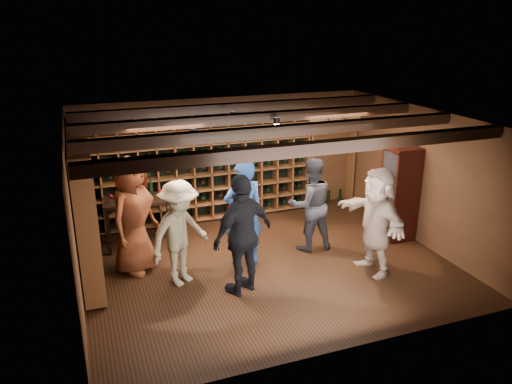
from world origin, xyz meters
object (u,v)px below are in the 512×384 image
object	(u,v)px
display_cabinet	(399,195)
guest_khaki	(180,233)
man_grey_suit	(310,204)
guest_woman_black	(243,235)
tasting_table	(138,205)
guest_beige	(376,221)
guest_red_floral	(133,215)
man_blue_shirt	(244,213)

from	to	relation	value
display_cabinet	guest_khaki	world-z (taller)	display_cabinet
man_grey_suit	guest_woman_black	size ratio (longest dim) A/B	0.91
guest_woman_black	tasting_table	xyz separation A→B (m)	(-1.26, 2.19, -0.14)
guest_khaki	guest_beige	world-z (taller)	guest_beige
display_cabinet	guest_red_floral	size ratio (longest dim) A/B	0.89
display_cabinet	guest_woman_black	bearing A→B (deg)	-165.41
man_grey_suit	tasting_table	distance (m)	3.10
man_grey_suit	guest_beige	bearing A→B (deg)	121.12
guest_red_floral	tasting_table	bearing A→B (deg)	31.56
man_grey_suit	man_blue_shirt	bearing A→B (deg)	9.59
man_blue_shirt	guest_woman_black	world-z (taller)	guest_woman_black
tasting_table	guest_red_floral	bearing A→B (deg)	-97.30
tasting_table	man_grey_suit	bearing A→B (deg)	-18.42
guest_red_floral	guest_woman_black	bearing A→B (deg)	-88.26
guest_beige	display_cabinet	bearing A→B (deg)	128.19
guest_khaki	guest_beige	xyz separation A→B (m)	(3.06, -0.71, 0.04)
man_blue_shirt	guest_khaki	bearing A→B (deg)	13.13
display_cabinet	guest_red_floral	bearing A→B (deg)	175.58
display_cabinet	tasting_table	bearing A→B (deg)	164.20
display_cabinet	guest_khaki	bearing A→B (deg)	-175.96
guest_khaki	tasting_table	xyz separation A→B (m)	(-0.42, 1.61, -0.04)
display_cabinet	guest_woman_black	xyz separation A→B (m)	(-3.38, -0.88, 0.08)
guest_khaki	guest_woman_black	bearing A→B (deg)	-65.00
guest_red_floral	guest_khaki	bearing A→B (deg)	-95.02
tasting_table	guest_woman_black	bearing A→B (deg)	-56.31
guest_woman_black	tasting_table	distance (m)	2.53
guest_woman_black	guest_khaki	distance (m)	1.02
guest_red_floral	tasting_table	distance (m)	0.97
guest_beige	tasting_table	xyz separation A→B (m)	(-3.48, 2.32, -0.09)
guest_woman_black	guest_khaki	size ratio (longest dim) A/B	1.11
guest_beige	tasting_table	size ratio (longest dim) A/B	1.43
guest_khaki	tasting_table	size ratio (longest dim) A/B	1.36
display_cabinet	guest_red_floral	xyz separation A→B (m)	(-4.83, 0.37, 0.13)
guest_khaki	tasting_table	distance (m)	1.67
man_grey_suit	guest_beige	size ratio (longest dim) A/B	0.96
man_blue_shirt	guest_khaki	size ratio (longest dim) A/B	1.08
guest_woman_black	display_cabinet	bearing A→B (deg)	170.58
display_cabinet	man_grey_suit	size ratio (longest dim) A/B	1.03
guest_khaki	guest_beige	distance (m)	3.14
display_cabinet	tasting_table	xyz separation A→B (m)	(-4.64, 1.31, -0.05)
man_blue_shirt	guest_red_floral	bearing A→B (deg)	-13.30
guest_red_floral	guest_beige	world-z (taller)	guest_red_floral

